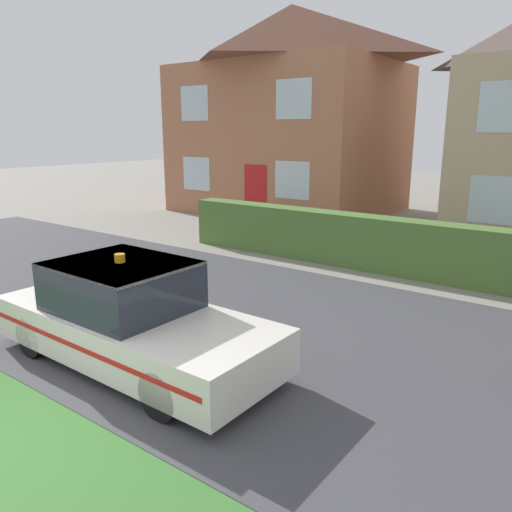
# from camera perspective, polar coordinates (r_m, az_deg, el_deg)

# --- Properties ---
(road_strip) EXTENTS (28.00, 6.98, 0.01)m
(road_strip) POSITION_cam_1_polar(r_m,az_deg,el_deg) (8.91, -1.69, -7.52)
(road_strip) COLOR #424247
(road_strip) RESTS_ON ground
(lawn_verge) EXTENTS (28.00, 1.60, 0.01)m
(lawn_verge) POSITION_cam_1_polar(r_m,az_deg,el_deg) (6.49, -27.15, -18.04)
(lawn_verge) COLOR #3D7533
(lawn_verge) RESTS_ON ground
(garden_hedge) EXTENTS (9.55, 0.67, 1.30)m
(garden_hedge) POSITION_cam_1_polar(r_m,az_deg,el_deg) (12.66, 10.56, 1.84)
(garden_hedge) COLOR #4C7233
(garden_hedge) RESTS_ON ground
(police_car) EXTENTS (4.51, 1.81, 1.59)m
(police_car) POSITION_cam_1_polar(r_m,az_deg,el_deg) (7.44, -14.08, -6.89)
(police_car) COLOR black
(police_car) RESTS_ON road_strip
(house_left) EXTENTS (8.61, 6.90, 8.11)m
(house_left) POSITION_cam_1_polar(r_m,az_deg,el_deg) (21.40, 3.91, 16.35)
(house_left) COLOR #A86B4C
(house_left) RESTS_ON ground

